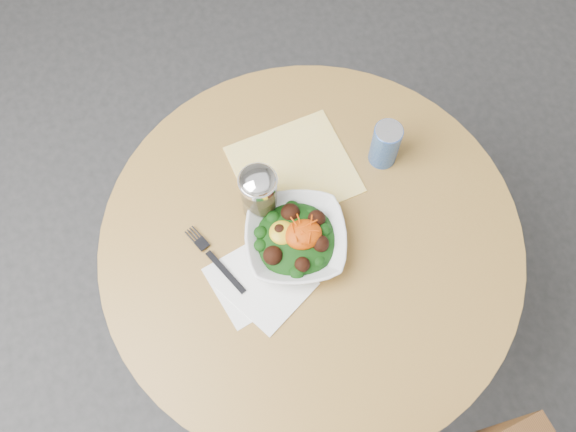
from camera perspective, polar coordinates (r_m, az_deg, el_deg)
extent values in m
plane|color=#303032|center=(2.07, 1.39, -9.70)|extent=(6.00, 6.00, 0.00)
cylinder|color=black|center=(2.06, 1.40, -9.61)|extent=(0.52, 0.52, 0.03)
cylinder|color=black|center=(1.73, 1.65, -6.93)|extent=(0.10, 0.10, 0.71)
cylinder|color=#AB873D|center=(1.37, 2.07, -2.51)|extent=(0.90, 0.90, 0.04)
cube|color=yellow|center=(1.42, 0.52, 4.18)|extent=(0.27, 0.25, 0.00)
cube|color=white|center=(1.33, -3.30, -5.79)|extent=(0.18, 0.18, 0.00)
cube|color=white|center=(1.32, -1.79, -6.20)|extent=(0.21, 0.21, 0.00)
imported|color=white|center=(1.33, 0.68, -2.12)|extent=(0.26, 0.26, 0.05)
ellipsoid|color=black|center=(1.33, 0.68, -2.14)|extent=(0.17, 0.17, 0.06)
ellipsoid|color=gold|center=(1.31, -0.52, -1.47)|extent=(0.05, 0.05, 0.02)
ellipsoid|color=#D13E04|center=(1.30, 1.37, -1.64)|extent=(0.08, 0.07, 0.03)
cube|color=black|center=(1.33, -5.57, -4.98)|extent=(0.06, 0.11, 0.00)
cube|color=black|center=(1.36, -8.02, -2.07)|extent=(0.05, 0.07, 0.00)
cylinder|color=silver|center=(1.33, -2.59, 1.85)|extent=(0.08, 0.08, 0.11)
cylinder|color=olive|center=(1.35, -2.54, 1.40)|extent=(0.06, 0.06, 0.06)
cylinder|color=silver|center=(1.27, -2.71, 3.06)|extent=(0.08, 0.08, 0.01)
ellipsoid|color=silver|center=(1.27, -2.72, 3.19)|extent=(0.08, 0.08, 0.03)
cylinder|color=#0E3A9A|center=(1.40, 8.64, 6.29)|extent=(0.06, 0.06, 0.11)
cylinder|color=silver|center=(1.35, 8.99, 7.51)|extent=(0.06, 0.06, 0.00)
cube|color=silver|center=(1.36, 8.92, 7.83)|extent=(0.01, 0.02, 0.00)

